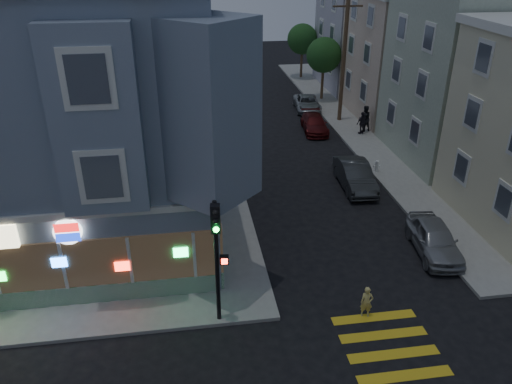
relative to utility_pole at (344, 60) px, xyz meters
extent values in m
plane|color=black|center=(-12.00, -24.00, -4.80)|extent=(120.00, 120.00, 0.00)
cube|color=gray|center=(11.00, -1.00, -4.72)|extent=(24.00, 42.00, 0.15)
cube|color=slate|center=(-18.00, -13.00, 0.85)|extent=(14.00, 14.00, 11.00)
cube|color=silver|center=(-18.00, -13.00, -0.80)|extent=(14.30, 14.30, 0.25)
cube|color=#196B33|center=(-18.00, -20.05, -4.25)|extent=(13.60, 0.12, 0.80)
cube|color=#382B1E|center=(-18.00, -20.05, -2.85)|extent=(13.60, 0.10, 2.00)
cylinder|color=white|center=(-16.40, -20.13, -1.40)|extent=(1.00, 0.12, 1.00)
cube|color=#A0AC95|center=(7.50, -8.00, 0.60)|extent=(12.00, 8.60, 10.50)
cube|color=#BDA692|center=(7.50, 1.00, -0.15)|extent=(12.00, 8.60, 9.00)
cube|color=#9F9BAB|center=(7.50, 10.00, 0.60)|extent=(12.00, 8.60, 10.50)
cylinder|color=#4C3826|center=(0.00, 0.00, -0.15)|extent=(0.30, 0.30, 9.00)
cube|color=#4C3826|center=(0.00, 0.00, 3.75)|extent=(2.20, 0.12, 0.12)
cylinder|color=#4C3826|center=(0.20, 6.00, -3.05)|extent=(0.24, 0.24, 3.20)
sphere|color=#19461C|center=(0.20, 6.00, -0.85)|extent=(3.00, 3.00, 3.00)
cylinder|color=#4C3826|center=(0.20, 14.00, -3.05)|extent=(0.24, 0.24, 3.20)
sphere|color=#19461C|center=(0.20, 14.00, -0.85)|extent=(3.00, 3.00, 3.00)
imported|color=#D1C16B|center=(-5.78, -22.20, -4.16)|extent=(0.52, 0.39, 1.26)
imported|color=black|center=(1.00, -2.83, -3.69)|extent=(1.07, 0.92, 1.91)
imported|color=#25222A|center=(0.64, -3.35, -3.83)|extent=(1.03, 0.69, 1.63)
imported|color=#96999D|center=(-1.30, -18.52, -4.09)|extent=(2.21, 4.36, 1.42)
imported|color=#35383A|center=(-2.63, -11.51, -4.06)|extent=(1.78, 4.55, 1.47)
imported|color=#551314|center=(-2.52, -1.97, -4.20)|extent=(2.05, 4.28, 1.20)
imported|color=#949A9D|center=(-1.81, 3.23, -4.20)|extent=(2.36, 4.44, 1.19)
cylinder|color=black|center=(-11.24, -21.70, -2.20)|extent=(0.16, 0.16, 4.89)
cube|color=black|center=(-11.24, -21.92, -0.30)|extent=(0.34, 0.31, 1.03)
sphere|color=black|center=(-11.24, -22.07, 0.02)|extent=(0.20, 0.20, 0.20)
sphere|color=black|center=(-11.24, -22.07, -0.30)|extent=(0.20, 0.20, 0.20)
sphere|color=#19F23F|center=(-11.24, -22.07, -0.62)|extent=(0.20, 0.20, 0.20)
cube|color=black|center=(-11.00, -21.88, -1.96)|extent=(0.33, 0.23, 0.31)
cube|color=#FF2614|center=(-11.00, -21.98, -1.96)|extent=(0.22, 0.02, 0.22)
cylinder|color=white|center=(-0.68, -9.85, -4.38)|extent=(0.22, 0.22, 0.54)
sphere|color=white|center=(-0.68, -9.85, -4.06)|extent=(0.24, 0.24, 0.24)
cylinder|color=white|center=(-0.68, -9.85, -4.33)|extent=(0.41, 0.11, 0.11)
camera|label=1|loc=(-12.04, -36.14, 7.79)|focal=35.00mm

